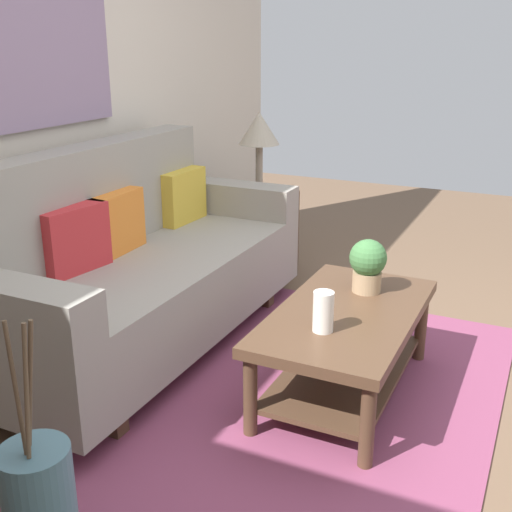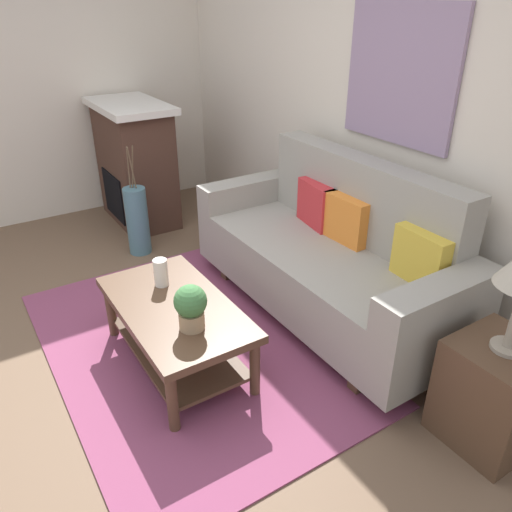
{
  "view_description": "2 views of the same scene",
  "coord_description": "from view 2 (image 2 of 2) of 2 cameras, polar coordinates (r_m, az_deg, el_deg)",
  "views": [
    {
      "loc": [
        -2.44,
        -0.4,
        1.6
      ],
      "look_at": [
        -0.07,
        0.74,
        0.69
      ],
      "focal_mm": 44.61,
      "sensor_mm": 36.0,
      "label": 1
    },
    {
      "loc": [
        2.44,
        -0.55,
        2.05
      ],
      "look_at": [
        0.26,
        0.85,
        0.68
      ],
      "focal_mm": 35.05,
      "sensor_mm": 36.0,
      "label": 2
    }
  ],
  "objects": [
    {
      "name": "couch",
      "position": [
        3.5,
        8.38,
        -0.04
      ],
      "size": [
        2.12,
        0.84,
        1.08
      ],
      "color": "gray",
      "rests_on": "ground_plane"
    },
    {
      "name": "potted_plant_tabletop",
      "position": [
        2.69,
        -7.46,
        -5.67
      ],
      "size": [
        0.18,
        0.18,
        0.26
      ],
      "color": "tan",
      "rests_on": "coffee_table"
    },
    {
      "name": "wall_back",
      "position": [
        3.64,
        14.67,
        15.95
      ],
      "size": [
        5.39,
        0.1,
        2.7
      ],
      "primitive_type": "cube",
      "color": "beige",
      "rests_on": "ground_plane"
    },
    {
      "name": "wall_left",
      "position": [
        5.34,
        -22.03,
        18.47
      ],
      "size": [
        0.1,
        5.01,
        2.7
      ],
      "primitive_type": "cube",
      "color": "beige",
      "rests_on": "ground_plane"
    },
    {
      "name": "framed_painting",
      "position": [
        3.46,
        16.06,
        19.23
      ],
      "size": [
        0.89,
        0.03,
        0.84
      ],
      "primitive_type": "cube",
      "color": "gray"
    },
    {
      "name": "tabletop_vase",
      "position": [
        3.14,
        -10.81,
        -1.86
      ],
      "size": [
        0.09,
        0.09,
        0.18
      ],
      "primitive_type": "cylinder",
      "color": "white",
      "rests_on": "coffee_table"
    },
    {
      "name": "fireplace",
      "position": [
        5.06,
        -13.61,
        10.27
      ],
      "size": [
        1.02,
        0.58,
        1.16
      ],
      "color": "#472D23",
      "rests_on": "ground_plane"
    },
    {
      "name": "floor_vase",
      "position": [
        4.45,
        -13.38,
        3.91
      ],
      "size": [
        0.19,
        0.19,
        0.6
      ],
      "primitive_type": "cylinder",
      "color": "slate",
      "rests_on": "ground_plane"
    },
    {
      "name": "throw_pillow_mustard",
      "position": [
        3.07,
        18.35,
        -0.13
      ],
      "size": [
        0.36,
        0.14,
        0.32
      ],
      "primitive_type": "cube",
      "rotation": [
        0.0,
        0.0,
        -0.04
      ],
      "color": "gold",
      "rests_on": "couch"
    },
    {
      "name": "coffee_table",
      "position": [
        3.04,
        -9.16,
        -7.28
      ],
      "size": [
        1.1,
        0.6,
        0.43
      ],
      "color": "#513826",
      "rests_on": "ground_plane"
    },
    {
      "name": "ground_plane",
      "position": [
        3.24,
        -15.67,
        -12.68
      ],
      "size": [
        9.39,
        9.39,
        0.0
      ],
      "primitive_type": "plane",
      "color": "brown"
    },
    {
      "name": "floor_vase_branch_a",
      "position": [
        4.27,
        -13.99,
        9.7
      ],
      "size": [
        0.03,
        0.05,
        0.36
      ],
      "primitive_type": "cylinder",
      "rotation": [
        0.11,
        0.05,
        0.0
      ],
      "color": "brown",
      "rests_on": "floor_vase"
    },
    {
      "name": "throw_pillow_crimson",
      "position": [
        3.69,
        6.89,
        5.89
      ],
      "size": [
        0.37,
        0.17,
        0.32
      ],
      "primitive_type": "cube",
      "rotation": [
        0.0,
        0.0,
        -0.15
      ],
      "color": "red",
      "rests_on": "couch"
    },
    {
      "name": "floor_vase_branch_c",
      "position": [
        4.29,
        -14.35,
        9.74
      ],
      "size": [
        0.05,
        0.01,
        0.36
      ],
      "primitive_type": "cylinder",
      "rotation": [
        0.01,
        0.1,
        0.0
      ],
      "color": "brown",
      "rests_on": "floor_vase"
    },
    {
      "name": "throw_pillow_orange",
      "position": [
        3.47,
        10.26,
        4.14
      ],
      "size": [
        0.36,
        0.13,
        0.32
      ],
      "primitive_type": "cube",
      "rotation": [
        0.0,
        0.0,
        0.04
      ],
      "color": "orange",
      "rests_on": "couch"
    },
    {
      "name": "side_table",
      "position": [
        2.84,
        25.51,
        -14.0
      ],
      "size": [
        0.44,
        0.44,
        0.56
      ],
      "primitive_type": "cube",
      "color": "#513826",
      "rests_on": "ground_plane"
    },
    {
      "name": "floor_vase_branch_b",
      "position": [
        4.3,
        -13.91,
        9.84
      ],
      "size": [
        0.03,
        0.05,
        0.36
      ],
      "primitive_type": "cylinder",
      "rotation": [
        -0.09,
        0.05,
        0.0
      ],
      "color": "brown",
      "rests_on": "floor_vase"
    },
    {
      "name": "area_rug",
      "position": [
        3.35,
        -7.5,
        -9.95
      ],
      "size": [
        2.4,
        1.66,
        0.01
      ],
      "primitive_type": "cube",
      "color": "#843D5B",
      "rests_on": "ground_plane"
    }
  ]
}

